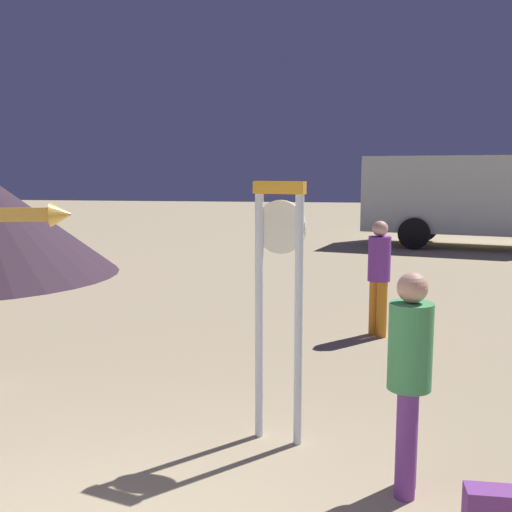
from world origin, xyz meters
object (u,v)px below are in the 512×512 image
object	(u,v)px
arrow_sign	(14,254)
box_truck_near	(486,196)
person_near_clock	(409,372)
person_distant	(379,272)
standing_clock	(279,284)

from	to	relation	value
arrow_sign	box_truck_near	world-z (taller)	box_truck_near
person_near_clock	person_distant	world-z (taller)	person_distant
box_truck_near	person_near_clock	bearing A→B (deg)	-104.05
person_near_clock	box_truck_near	size ratio (longest dim) A/B	0.21
arrow_sign	box_truck_near	distance (m)	14.63
arrow_sign	box_truck_near	xyz separation A→B (m)	(7.33, 12.66, 0.09)
standing_clock	box_truck_near	bearing A→B (deg)	71.43
person_distant	box_truck_near	xyz separation A→B (m)	(3.54, 10.08, 0.62)
person_distant	box_truck_near	distance (m)	10.70
arrow_sign	box_truck_near	bearing A→B (deg)	59.94
standing_clock	person_distant	distance (m)	3.57
arrow_sign	person_distant	bearing A→B (deg)	34.26
person_near_clock	person_distant	distance (m)	4.11
standing_clock	person_near_clock	xyz separation A→B (m)	(0.98, -0.71, -0.46)
arrow_sign	box_truck_near	size ratio (longest dim) A/B	0.27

